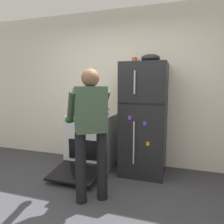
# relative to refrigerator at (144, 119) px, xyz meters

# --- Properties ---
(kitchen_wall_back) EXTENTS (6.00, 0.10, 2.70)m
(kitchen_wall_back) POSITION_rel_refrigerator_xyz_m (-0.40, 0.38, 0.48)
(kitchen_wall_back) COLOR silver
(kitchen_wall_back) RESTS_ON ground
(refrigerator) EXTENTS (0.68, 0.72, 1.75)m
(refrigerator) POSITION_rel_refrigerator_xyz_m (0.00, 0.00, 0.00)
(refrigerator) COLOR black
(refrigerator) RESTS_ON ground
(stove_range) EXTENTS (0.76, 1.21, 0.91)m
(stove_range) POSITION_rel_refrigerator_xyz_m (-0.91, -0.02, -0.43)
(stove_range) COLOR silver
(stove_range) RESTS_ON ground
(person_cook) EXTENTS (0.67, 0.72, 1.60)m
(person_cook) POSITION_rel_refrigerator_xyz_m (-0.48, -1.01, 0.08)
(person_cook) COLOR black
(person_cook) RESTS_ON ground
(red_pot) EXTENTS (0.35, 0.25, 0.13)m
(red_pot) POSITION_rel_refrigerator_xyz_m (-0.75, -0.05, 0.10)
(red_pot) COLOR orange
(red_pot) RESTS_ON stove_range
(coffee_mug) EXTENTS (0.11, 0.08, 0.10)m
(coffee_mug) POSITION_rel_refrigerator_xyz_m (-0.18, 0.05, 0.92)
(coffee_mug) COLOR #B24C1E
(coffee_mug) RESTS_ON refrigerator
(mixing_bowl) EXTENTS (0.29, 0.29, 0.13)m
(mixing_bowl) POSITION_rel_refrigerator_xyz_m (0.08, 0.00, 0.94)
(mixing_bowl) COLOR black
(mixing_bowl) RESTS_ON refrigerator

